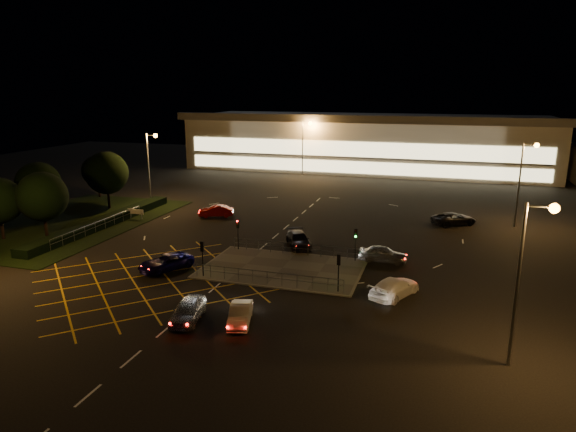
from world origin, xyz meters
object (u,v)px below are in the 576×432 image
(signal_nw, at_px, (238,228))
(car_left_blue, at_px, (166,262))
(signal_se, at_px, (339,265))
(car_queue_white, at_px, (240,314))
(car_approach_white, at_px, (394,287))
(car_right_silver, at_px, (383,254))
(car_near_silver, at_px, (188,310))
(signal_sw, at_px, (202,251))
(signal_ne, at_px, (356,238))
(car_circ_red, at_px, (216,211))
(car_far_dkgrey, at_px, (298,240))
(car_east_grey, at_px, (454,219))

(signal_nw, distance_m, car_left_blue, 8.51)
(signal_se, relative_size, car_queue_white, 0.78)
(car_approach_white, bearing_deg, car_right_silver, -52.13)
(car_approach_white, bearing_deg, car_near_silver, 57.38)
(signal_sw, distance_m, signal_ne, 14.41)
(signal_sw, height_order, car_left_blue, signal_sw)
(signal_se, distance_m, signal_nw, 14.41)
(car_left_blue, bearing_deg, car_approach_white, 26.51)
(car_right_silver, xyz_separation_m, car_approach_white, (1.88, -8.14, -0.02))
(signal_sw, height_order, car_circ_red, signal_sw)
(signal_se, distance_m, car_left_blue, 16.21)
(car_far_dkgrey, xyz_separation_m, car_east_grey, (15.56, 13.97, 0.00))
(car_circ_red, height_order, car_east_grey, car_east_grey)
(signal_nw, bearing_deg, car_east_grey, 38.85)
(signal_ne, bearing_deg, car_left_blue, -155.73)
(signal_sw, bearing_deg, car_right_silver, -148.99)
(signal_se, distance_m, signal_ne, 7.99)
(signal_se, bearing_deg, car_queue_white, 53.66)
(signal_sw, height_order, signal_nw, same)
(signal_sw, distance_m, car_circ_red, 21.86)
(signal_se, distance_m, car_circ_red, 28.58)
(car_far_dkgrey, bearing_deg, car_approach_white, -70.61)
(car_right_silver, bearing_deg, car_far_dkgrey, 76.69)
(car_near_silver, bearing_deg, car_east_grey, 50.85)
(signal_sw, height_order, signal_ne, same)
(signal_sw, distance_m, signal_nw, 7.99)
(signal_ne, bearing_deg, signal_sw, -146.35)
(signal_sw, bearing_deg, car_approach_white, -177.92)
(car_left_blue, height_order, car_far_dkgrey, car_far_dkgrey)
(car_far_dkgrey, height_order, car_right_silver, car_right_silver)
(car_queue_white, bearing_deg, car_circ_red, 102.61)
(car_left_blue, relative_size, car_far_dkgrey, 0.99)
(car_near_silver, bearing_deg, car_circ_red, 100.91)
(signal_nw, distance_m, car_near_silver, 16.38)
(car_circ_red, xyz_separation_m, car_east_grey, (29.21, 4.74, 0.02))
(car_far_dkgrey, bearing_deg, signal_ne, -51.80)
(signal_se, bearing_deg, car_right_silver, -106.11)
(car_far_dkgrey, bearing_deg, car_east_grey, 15.01)
(signal_sw, bearing_deg, signal_nw, -90.00)
(signal_ne, bearing_deg, signal_nw, 180.00)
(car_right_silver, distance_m, car_circ_red, 25.40)
(car_near_silver, relative_size, car_east_grey, 0.83)
(car_near_silver, bearing_deg, car_approach_white, 22.32)
(car_near_silver, relative_size, car_left_blue, 0.88)
(car_east_grey, bearing_deg, car_queue_white, 122.43)
(car_queue_white, relative_size, car_circ_red, 0.92)
(signal_ne, distance_m, car_far_dkgrey, 7.32)
(signal_ne, xyz_separation_m, car_near_silver, (-9.21, -16.06, -1.60))
(signal_ne, height_order, car_approach_white, signal_ne)
(signal_ne, distance_m, car_queue_white, 16.46)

